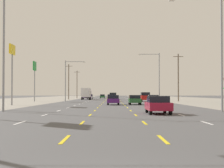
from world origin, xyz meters
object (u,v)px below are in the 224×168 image
Objects in this scene: suv_center_turn_farthest at (112,96)px; streetlight_right_row_1 at (156,73)px; sedan_center_turn_near at (112,100)px; pole_sign_left_row_2 at (34,70)px; suv_far_right_far at (144,97)px; streetlight_left_row_0 at (6,45)px; sedan_inner_right_nearest at (157,105)px; hatchback_center_turn_farther at (110,98)px; sedan_inner_left_distant_c at (102,96)px; pole_sign_left_row_1 at (11,58)px; streetlight_left_row_1 at (67,77)px; hatchback_far_left_distant_b at (89,97)px; sedan_far_right_midfar at (152,99)px; box_truck_far_left_distant_a at (85,93)px; streetlight_right_row_0 at (215,44)px; sedan_inner_right_mid at (134,100)px.

streetlight_right_row_1 is at bearing -67.11° from suv_center_turn_farthest.
pole_sign_left_row_2 reaches higher than sedan_center_turn_near.
suv_far_right_far is 0.45× the size of streetlight_left_row_0.
sedan_center_turn_near is 46.68m from suv_center_turn_farthest.
hatchback_center_turn_farther reaches higher than sedan_inner_right_nearest.
streetlight_right_row_1 is (13.21, -54.20, 5.33)m from sedan_inner_left_distant_c.
pole_sign_left_row_1 is 26.67m from streetlight_left_row_1.
sedan_center_turn_near is 0.92× the size of suv_center_turn_farthest.
hatchback_far_left_distant_b is (-13.93, 36.13, -0.24)m from suv_far_right_far.
pole_sign_left_row_2 reaches higher than sedan_far_right_midfar.
box_truck_far_left_distant_a is 25.00m from pole_sign_left_row_2.
box_truck_far_left_distant_a is 28.68m from streetlight_right_row_1.
suv_center_turn_farthest is 0.68× the size of box_truck_far_left_distant_a.
pole_sign_left_row_1 is (-14.63, -1.95, 6.05)m from sedan_center_turn_near.
streetlight_left_row_0 is (-13.55, 3.95, 5.42)m from sedan_inner_right_nearest.
pole_sign_left_row_1 is at bearing -153.82° from sedan_far_right_midfar.
sedan_far_right_midfar is 1.15× the size of hatchback_center_turn_farther.
box_truck_far_left_distant_a reaches higher than sedan_inner_right_nearest.
pole_sign_left_row_2 is 7.37m from streetlight_left_row_1.
sedan_inner_right_nearest is 0.62× the size of box_truck_far_left_distant_a.
sedan_inner_left_distant_c is 55.93m from pole_sign_left_row_2.
hatchback_center_turn_farther is at bearing 90.79° from sedan_center_turn_near.
suv_far_right_far is 7.35m from hatchback_center_turn_farther.
sedan_inner_left_distant_c is 99.57m from streetlight_left_row_0.
streetlight_right_row_0 is at bearing -82.04° from suv_center_turn_farthest.
suv_center_turn_farthest is at bearing 66.31° from streetlight_left_row_1.
pole_sign_left_row_1 reaches higher than box_truck_far_left_distant_a.
sedan_inner_left_distant_c is (3.72, 31.44, -1.08)m from box_truck_far_left_distant_a.
suv_far_right_far is 44.54m from streetlight_right_row_0.
sedan_far_right_midfar is at bearing -74.58° from hatchback_far_left_distant_b.
streetlight_right_row_0 reaches higher than sedan_inner_right_mid.
sedan_far_right_midfar is 23.28m from streetlight_left_row_1.
sedan_far_right_midfar is 1.15× the size of hatchback_far_left_distant_b.
hatchback_center_turn_farther is at bearing 61.77° from pole_sign_left_row_1.
pole_sign_left_row_2 is at bearing 95.05° from pole_sign_left_row_1.
box_truck_far_left_distant_a is 67.97m from streetlight_left_row_0.
sedan_inner_right_mid is at bearing 12.63° from sedan_center_turn_near.
suv_center_turn_farthest reaches higher than sedan_inner_right_nearest.
hatchback_far_left_distant_b is 0.37× the size of streetlight_right_row_1.
box_truck_far_left_distant_a is (-7.44, 0.31, 0.81)m from suv_center_turn_farthest.
pole_sign_left_row_1 is 0.80× the size of streetlight_left_row_0.
pole_sign_left_row_1 is (-17.89, -2.68, 6.05)m from sedan_inner_right_mid.
streetlight_right_row_0 reaches higher than hatchback_center_turn_farther.
box_truck_far_left_distant_a is 12.55m from hatchback_far_left_distant_b.
streetlight_right_row_0 is (13.17, -99.22, 5.51)m from sedan_inner_left_distant_c.
sedan_center_turn_near is 78.51m from sedan_inner_left_distant_c.
streetlight_left_row_1 is (7.19, -0.21, -1.57)m from pole_sign_left_row_2.
sedan_far_right_midfar is at bearing -89.67° from suv_far_right_far.
box_truck_far_left_distant_a is 1.60× the size of sedan_inner_left_distant_c.
sedan_inner_left_distant_c is at bearing 86.36° from streetlight_left_row_0.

